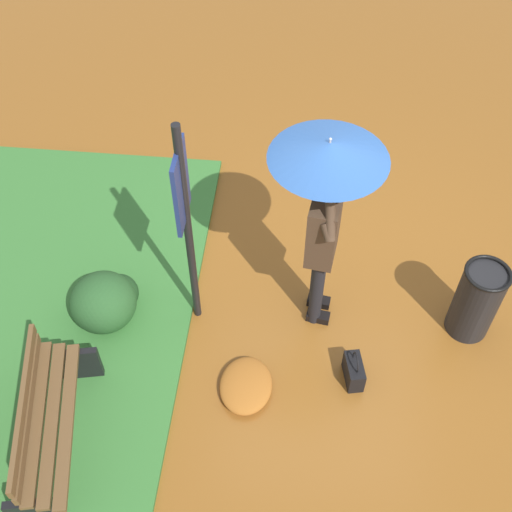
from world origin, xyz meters
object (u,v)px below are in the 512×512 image
(person_with_umbrella, at_px, (326,191))
(trash_bin, at_px, (477,301))
(park_bench, at_px, (49,423))
(info_sign_post, at_px, (184,210))
(handbag, at_px, (354,371))

(person_with_umbrella, bearing_deg, trash_bin, -94.67)
(park_bench, bearing_deg, trash_bin, -66.44)
(person_with_umbrella, height_order, info_sign_post, info_sign_post)
(info_sign_post, bearing_deg, park_bench, 147.01)
(handbag, xyz_separation_m, park_bench, (-0.87, 2.44, 0.28))
(info_sign_post, relative_size, park_bench, 1.63)
(handbag, bearing_deg, person_with_umbrella, 26.03)
(park_bench, bearing_deg, person_with_umbrella, -51.19)
(handbag, relative_size, park_bench, 0.26)
(person_with_umbrella, bearing_deg, park_bench, 128.81)
(park_bench, bearing_deg, info_sign_post, -32.99)
(person_with_umbrella, height_order, handbag, person_with_umbrella)
(trash_bin, bearing_deg, info_sign_post, 92.11)
(handbag, bearing_deg, trash_bin, -58.27)
(person_with_umbrella, bearing_deg, handbag, -153.97)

